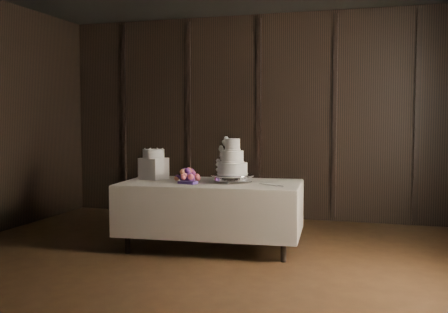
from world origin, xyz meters
TOP-DOWN VIEW (x-y plane):
  - room at (0.00, 0.00)m, footprint 6.08×7.08m
  - display_table at (-0.09, 1.44)m, footprint 2.06×1.19m
  - cake_stand at (0.15, 1.47)m, footprint 0.53×0.53m
  - wedding_cake at (0.12, 1.45)m, footprint 0.38×0.33m
  - bouquet at (-0.33, 1.33)m, footprint 0.40×0.47m
  - box_pedestal at (-0.82, 1.53)m, footprint 0.32×0.32m
  - small_cake at (-0.82, 1.53)m, footprint 0.27×0.27m
  - cake_knife at (0.59, 1.32)m, footprint 0.31×0.24m

SIDE VIEW (x-z plane):
  - display_table at x=-0.09m, z-range 0.04..0.80m
  - cake_knife at x=0.59m, z-range 0.76..0.77m
  - cake_stand at x=0.15m, z-range 0.76..0.85m
  - bouquet at x=-0.33m, z-range 0.73..0.93m
  - box_pedestal at x=-0.82m, z-range 0.76..1.01m
  - wedding_cake at x=0.12m, z-range 0.81..1.21m
  - small_cake at x=-0.82m, z-range 1.01..1.11m
  - room at x=0.00m, z-range -0.04..3.04m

